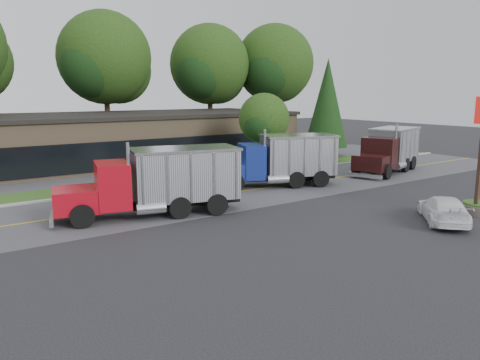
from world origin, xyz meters
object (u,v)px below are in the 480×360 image
object	(u,v)px
dump_truck_blue	(282,159)
rally_car	(444,209)
dump_truck_red	(161,180)
dump_truck_maroon	(389,149)

from	to	relation	value
dump_truck_blue	rally_car	bearing A→B (deg)	114.52
dump_truck_red	rally_car	xyz separation A→B (m)	(10.47, -9.06, -1.17)
dump_truck_maroon	rally_car	xyz separation A→B (m)	(-9.82, -10.80, -1.17)
dump_truck_red	dump_truck_maroon	size ratio (longest dim) A/B	1.15
dump_truck_maroon	dump_truck_blue	bearing A→B (deg)	-20.31
dump_truck_blue	dump_truck_maroon	distance (m)	10.41
dump_truck_red	dump_truck_blue	xyz separation A→B (m)	(9.89, 2.29, -0.00)
dump_truck_blue	dump_truck_red	bearing A→B (deg)	34.67
dump_truck_maroon	rally_car	world-z (taller)	dump_truck_maroon
dump_truck_blue	rally_car	world-z (taller)	dump_truck_blue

